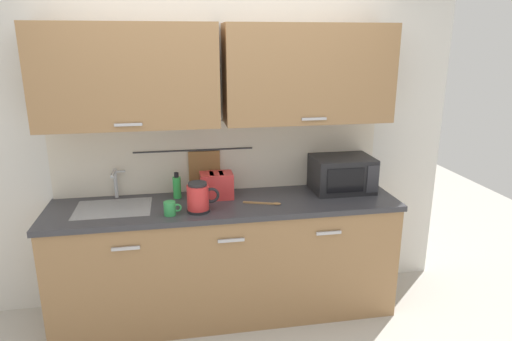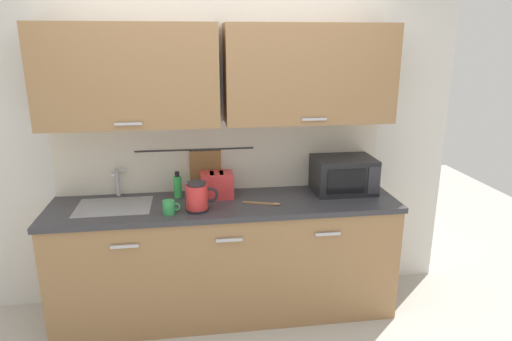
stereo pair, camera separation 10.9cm
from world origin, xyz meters
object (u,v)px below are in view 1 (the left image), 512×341
object	(u,v)px
dish_soap_bottle	(177,187)
toaster	(217,185)
microwave	(342,174)
wooden_spoon	(267,203)
electric_kettle	(199,197)
mug_near_sink	(170,208)

from	to	relation	value
dish_soap_bottle	toaster	distance (m)	0.30
microwave	wooden_spoon	distance (m)	0.68
toaster	wooden_spoon	distance (m)	0.41
electric_kettle	toaster	distance (m)	0.30
electric_kettle	microwave	bearing A→B (deg)	12.81
dish_soap_bottle	mug_near_sink	world-z (taller)	dish_soap_bottle
microwave	electric_kettle	xyz separation A→B (m)	(-1.13, -0.26, -0.03)
wooden_spoon	dish_soap_bottle	bearing A→B (deg)	158.35
mug_near_sink	electric_kettle	bearing A→B (deg)	10.19
microwave	dish_soap_bottle	distance (m)	1.27
wooden_spoon	electric_kettle	bearing A→B (deg)	-173.24
mug_near_sink	dish_soap_bottle	bearing A→B (deg)	81.68
microwave	wooden_spoon	size ratio (longest dim) A/B	1.71
dish_soap_bottle	mug_near_sink	size ratio (longest dim) A/B	1.63
dish_soap_bottle	mug_near_sink	xyz separation A→B (m)	(-0.05, -0.34, -0.04)
microwave	dish_soap_bottle	world-z (taller)	microwave
toaster	wooden_spoon	bearing A→B (deg)	-30.79
mug_near_sink	toaster	distance (m)	0.45
dish_soap_bottle	electric_kettle	bearing A→B (deg)	-65.03
microwave	toaster	xyz separation A→B (m)	(-0.98, 0.00, -0.04)
microwave	dish_soap_bottle	bearing A→B (deg)	177.63
dish_soap_bottle	toaster	world-z (taller)	dish_soap_bottle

